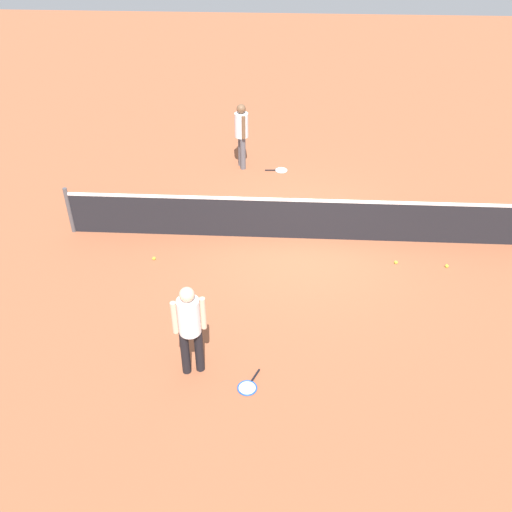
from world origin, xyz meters
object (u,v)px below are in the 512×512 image
object	(u,v)px
tennis_racket_far_player	(280,170)
tennis_ball_midcourt	(447,266)
player_far_side	(242,131)
player_near_side	(190,324)
tennis_ball_by_net	(396,262)
tennis_racket_near_player	(248,387)
tennis_ball_near_player	(154,258)

from	to	relation	value
tennis_racket_far_player	tennis_ball_midcourt	distance (m)	5.24
player_far_side	tennis_racket_far_player	world-z (taller)	player_far_side
player_near_side	player_far_side	bearing A→B (deg)	87.95
tennis_racket_far_player	tennis_ball_midcourt	world-z (taller)	tennis_ball_midcourt
tennis_ball_midcourt	player_far_side	bearing A→B (deg)	136.82
tennis_ball_midcourt	tennis_ball_by_net	bearing A→B (deg)	175.80
player_near_side	tennis_ball_by_net	size ratio (longest dim) A/B	25.76
tennis_racket_near_player	player_near_side	bearing A→B (deg)	160.76
tennis_ball_near_player	tennis_ball_midcourt	world-z (taller)	same
player_far_side	tennis_racket_far_player	bearing A→B (deg)	-9.69
tennis_ball_by_net	tennis_ball_midcourt	bearing A→B (deg)	-4.20
player_far_side	tennis_ball_by_net	world-z (taller)	player_far_side
tennis_ball_near_player	tennis_ball_midcourt	distance (m)	5.91
tennis_racket_near_player	tennis_ball_by_net	xyz separation A→B (m)	(2.78, 3.38, 0.02)
tennis_racket_near_player	tennis_ball_near_player	size ratio (longest dim) A/B	9.13
tennis_racket_near_player	tennis_ball_near_player	world-z (taller)	tennis_ball_near_player
player_near_side	tennis_ball_by_net	distance (m)	4.88
tennis_ball_midcourt	tennis_racket_far_player	bearing A→B (deg)	130.65
tennis_racket_near_player	tennis_ball_near_player	distance (m)	3.89
player_far_side	tennis_racket_far_player	xyz separation A→B (m)	(1.01, -0.17, -1.00)
player_far_side	player_near_side	bearing A→B (deg)	-92.05
tennis_racket_far_player	tennis_ball_by_net	world-z (taller)	tennis_ball_by_net
player_far_side	tennis_ball_near_player	xyz separation A→B (m)	(-1.49, -4.20, -0.98)
tennis_racket_far_player	tennis_racket_near_player	bearing A→B (deg)	-92.87
tennis_ball_by_net	tennis_ball_midcourt	world-z (taller)	same
tennis_ball_midcourt	player_near_side	bearing A→B (deg)	-147.36
tennis_racket_near_player	tennis_ball_near_player	bearing A→B (deg)	123.30
tennis_racket_near_player	tennis_ball_midcourt	bearing A→B (deg)	41.19
tennis_racket_far_player	tennis_ball_by_net	size ratio (longest dim) A/B	8.95
player_near_side	tennis_ball_by_net	xyz separation A→B (m)	(3.67, 3.07, -0.98)
tennis_racket_far_player	tennis_ball_midcourt	bearing A→B (deg)	-49.35
player_near_side	tennis_racket_far_player	world-z (taller)	player_near_side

